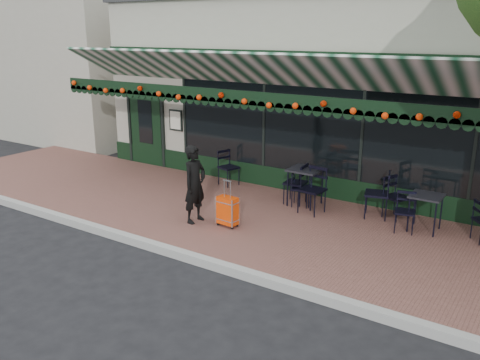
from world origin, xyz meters
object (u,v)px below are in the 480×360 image
Objects in this scene: cafe_table_a at (426,199)px; chair_b_left at (295,183)px; chair_solo at (229,168)px; chair_a_front at (405,212)px; cafe_table_b at (306,172)px; chair_b_right at (301,189)px; chair_b_front at (312,190)px; woman at (195,184)px; suitcase at (227,211)px; chair_a_left at (377,194)px; chair_a_right at (396,198)px.

cafe_table_a is 0.78× the size of chair_b_left.
chair_solo reaches higher than cafe_table_a.
chair_a_front is at bearing -82.33° from chair_solo.
cafe_table_b reaches higher than chair_b_right.
chair_b_right is at bearing -84.95° from chair_solo.
chair_b_front is (0.39, -0.26, 0.10)m from chair_b_right.
chair_solo is (-2.16, 0.42, 0.05)m from chair_b_right.
woman is 2.48m from cafe_table_b.
chair_a_left is at bearing 47.07° from suitcase.
chair_b_left is at bearing 81.05° from suitcase.
chair_b_front is 2.64m from chair_solo.
chair_b_right is at bearing -179.47° from cafe_table_a.
woman reaches higher than chair_a_right.
chair_solo reaches higher than chair_b_right.
chair_b_left is 0.21m from chair_b_right.
suitcase is 3.39m from chair_a_right.
chair_b_front is (0.34, -0.37, -0.24)m from cafe_table_b.
chair_b_front reaches higher than suitcase.
chair_b_right is at bearing 159.39° from chair_a_front.
chair_a_right is at bearing 7.95° from cafe_table_b.
suitcase reaches higher than chair_solo.
chair_b_front is at bearing -47.41° from cafe_table_b.
chair_a_front is at bearing 32.94° from suitcase.
cafe_table_b is 0.56m from chair_b_front.
chair_a_right is at bearing 104.91° from chair_a_front.
chair_b_right is (0.63, 1.83, 0.08)m from suitcase.
woman is 2.17× the size of cafe_table_a.
chair_b_right reaches higher than chair_a_front.
cafe_table_a is at bearing -107.21° from chair_b_right.
cafe_table_b is 0.84× the size of chair_a_left.
cafe_table_b is 2.25m from chair_solo.
woman is 1.88× the size of cafe_table_b.
cafe_table_a is at bearing -78.69° from chair_solo.
chair_b_left reaches higher than chair_solo.
woman reaches higher than chair_b_right.
chair_a_left reaches higher than chair_b_left.
woman is at bearing -152.83° from cafe_table_a.
chair_b_right is (-0.05, -0.11, -0.35)m from cafe_table_b.
chair_a_front is at bearing -127.83° from chair_a_right.
chair_solo is (-0.86, 2.39, -0.34)m from woman.
suitcase is 0.94× the size of chair_a_left.
chair_b_left is (1.12, 2.06, -0.31)m from woman.
cafe_table_b is at bearing -81.89° from chair_solo.
chair_b_right reaches higher than cafe_table_a.
suitcase is 1.30× the size of cafe_table_a.
chair_a_right is at bearing 44.98° from suitcase.
suitcase is 2.73m from chair_solo.
chair_a_right is 1.01× the size of chair_solo.
suitcase is 1.13× the size of cafe_table_b.
cafe_table_b is at bearing 177.99° from cafe_table_a.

